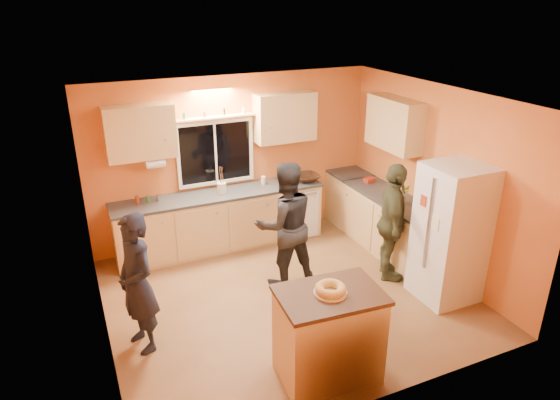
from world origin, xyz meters
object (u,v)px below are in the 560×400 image
refrigerator (451,233)px  island (328,334)px  person_right (392,223)px  person_left (137,284)px  person_center (285,225)px

refrigerator → island: bearing=-162.0°
refrigerator → person_right: size_ratio=1.08×
person_left → island: bearing=35.4°
island → person_right: size_ratio=0.65×
refrigerator → person_right: bearing=119.7°
person_right → person_left: bearing=121.8°
refrigerator → island: (-2.12, -0.69, -0.39)m
person_left → person_center: person_center is taller
person_left → person_center: size_ratio=0.93×
refrigerator → person_left: bearing=171.6°
person_center → person_right: 1.45m
island → person_center: bearing=83.4°
island → person_right: person_right is taller
refrigerator → person_center: size_ratio=1.04×
person_center → refrigerator: bearing=150.5°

